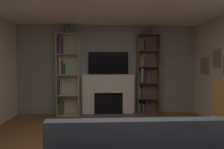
{
  "coord_description": "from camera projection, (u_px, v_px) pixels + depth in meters",
  "views": [
    {
      "loc": [
        -0.23,
        -2.73,
        1.41
      ],
      "look_at": [
        0.0,
        1.24,
        1.22
      ],
      "focal_mm": 32.48,
      "sensor_mm": 36.0,
      "label": 1
    }
  ],
  "objects": [
    {
      "name": "wall_back_accent",
      "position": [
        108.0,
        70.0,
        5.85
      ],
      "size": [
        5.26,
        0.06,
        2.54
      ],
      "primitive_type": "cube",
      "color": "gray",
      "rests_on": "ground_plane"
    },
    {
      "name": "fireplace",
      "position": [
        108.0,
        94.0,
        5.75
      ],
      "size": [
        1.56,
        0.5,
        1.13
      ],
      "color": "silver",
      "rests_on": "ground_plane"
    },
    {
      "name": "tv",
      "position": [
        108.0,
        63.0,
        5.78
      ],
      "size": [
        1.14,
        0.06,
        0.63
      ],
      "primitive_type": "cube",
      "color": "black",
      "rests_on": "fireplace"
    },
    {
      "name": "bookshelf_left",
      "position": [
        66.0,
        75.0,
        5.65
      ],
      "size": [
        0.62,
        0.3,
        2.27
      ],
      "color": "beige",
      "rests_on": "ground_plane"
    },
    {
      "name": "bookshelf_right",
      "position": [
        145.0,
        76.0,
        5.79
      ],
      "size": [
        0.62,
        0.28,
        2.27
      ],
      "color": "brown",
      "rests_on": "ground_plane"
    },
    {
      "name": "potted_plant",
      "position": [
        68.0,
        29.0,
        5.55
      ],
      "size": [
        0.17,
        0.17,
        0.24
      ],
      "color": "#42515A",
      "rests_on": "bookshelf_left"
    },
    {
      "name": "vase_with_flowers",
      "position": [
        148.0,
        31.0,
        5.68
      ],
      "size": [
        0.14,
        0.14,
        0.25
      ],
      "color": "#8A3751",
      "rests_on": "bookshelf_right"
    }
  ]
}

